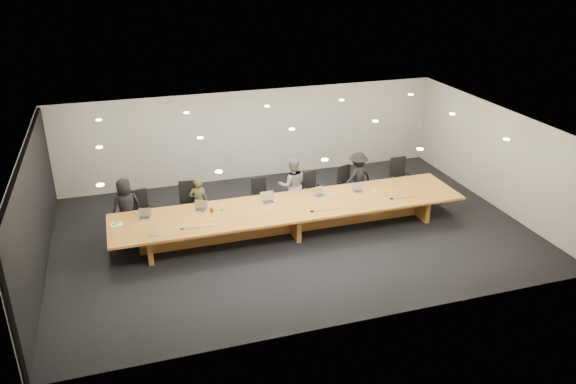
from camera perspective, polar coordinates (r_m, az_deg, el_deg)
name	(u,v)px	position (r m, az deg, el deg)	size (l,w,h in m)	color
ground	(291,232)	(14.55, 0.36, -4.06)	(12.00, 12.00, 0.00)	black
back_wall	(252,135)	(17.57, -3.66, 5.83)	(12.00, 0.02, 2.80)	beige
left_wall_panel	(35,214)	(13.54, -24.33, -2.09)	(0.08, 7.84, 2.74)	black
conference_table	(292,214)	(14.32, 0.36, -2.22)	(9.00, 1.80, 0.75)	#9A5F21
chair_far_left	(142,211)	(14.89, -14.63, -1.89)	(0.55, 0.55, 1.08)	black
chair_left	(189,204)	(14.85, -9.98, -1.25)	(0.61, 0.61, 1.21)	black
chair_mid_left	(261,196)	(15.38, -2.78, -0.41)	(0.51, 0.51, 1.00)	black
chair_mid_right	(313,190)	(15.71, 2.56, 0.21)	(0.53, 0.53, 1.05)	black
chair_right	(348,184)	(16.16, 6.09, 0.80)	(0.54, 0.54, 1.06)	black
chair_far_right	(401,178)	(16.66, 11.42, 1.41)	(0.60, 0.60, 1.18)	black
person_a	(126,207)	(14.70, -16.12, -1.47)	(0.74, 0.48, 1.52)	black
person_b	(199,202)	(14.82, -9.07, -1.00)	(0.48, 0.32, 1.32)	#36341D
person_c	(292,185)	(15.30, 0.45, 0.69)	(0.77, 0.60, 1.59)	slate
person_d	(358,177)	(16.09, 7.10, 1.49)	(0.96, 0.55, 1.49)	black
laptop_a	(144,214)	(13.95, -14.41, -2.18)	(0.29, 0.21, 0.23)	tan
laptop_b	(200,206)	(14.07, -8.94, -1.43)	(0.30, 0.22, 0.24)	tan
laptop_c	(268,198)	(14.32, -1.99, -0.60)	(0.35, 0.26, 0.28)	#BDB090
laptop_d	(321,192)	(14.73, 3.35, 0.01)	(0.30, 0.22, 0.24)	#BBA98F
laptop_e	(358,188)	(15.07, 7.13, 0.41)	(0.29, 0.21, 0.23)	tan
water_bottle	(222,209)	(13.88, -6.71, -1.78)	(0.06, 0.06, 0.19)	silver
amber_mug	(212,210)	(13.96, -7.77, -1.85)	(0.09, 0.09, 0.11)	#662D12
paper_cup_near	(331,195)	(14.77, 4.36, -0.27)	(0.08, 0.08, 0.09)	silver
paper_cup_far	(374,191)	(15.10, 8.77, 0.06)	(0.08, 0.08, 0.09)	silver
notepad	(116,225)	(13.85, -17.05, -3.18)	(0.28, 0.23, 0.02)	white
lime_gadget	(116,224)	(13.85, -17.08, -3.09)	(0.16, 0.09, 0.02)	#57A92D
av_box	(153,235)	(13.14, -13.56, -4.26)	(0.18, 0.14, 0.03)	#ACACB1
mic_left	(182,229)	(13.28, -10.68, -3.68)	(0.11, 0.11, 0.03)	black
mic_center	(312,211)	(13.91, 2.45, -1.93)	(0.13, 0.13, 0.03)	black
mic_right	(392,198)	(14.83, 10.48, -0.64)	(0.12, 0.12, 0.03)	black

